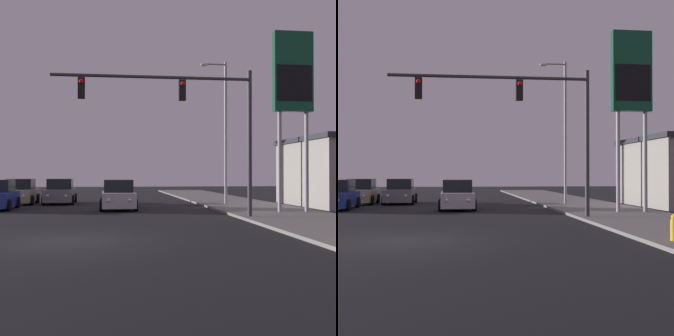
{
  "view_description": "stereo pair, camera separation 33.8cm",
  "coord_description": "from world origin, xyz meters",
  "views": [
    {
      "loc": [
        1.18,
        -14.2,
        2.0
      ],
      "look_at": [
        4.1,
        8.56,
        2.3
      ],
      "focal_mm": 50.0,
      "sensor_mm": 36.0,
      "label": 1
    },
    {
      "loc": [
        1.51,
        -14.24,
        2.0
      ],
      "look_at": [
        4.1,
        8.56,
        2.3
      ],
      "focal_mm": 50.0,
      "sensor_mm": 36.0,
      "label": 2
    }
  ],
  "objects": [
    {
      "name": "street_lamp",
      "position": [
        8.46,
        14.74,
        5.12
      ],
      "size": [
        1.74,
        0.24,
        9.0
      ],
      "color": "#99999E",
      "rests_on": "sidewalk_right"
    },
    {
      "name": "gas_station_sign",
      "position": [
        10.34,
        8.09,
        6.62
      ],
      "size": [
        2.0,
        0.42,
        9.0
      ],
      "color": "#99999E",
      "rests_on": "sidewalk_right"
    },
    {
      "name": "ground_plane",
      "position": [
        0.0,
        0.0,
        0.0
      ],
      "size": [
        120.0,
        120.0,
        0.0
      ],
      "primitive_type": "plane",
      "color": "black"
    },
    {
      "name": "car_silver",
      "position": [
        1.75,
        12.27,
        0.76
      ],
      "size": [
        2.04,
        4.32,
        1.68
      ],
      "rotation": [
        0.0,
        0.0,
        3.15
      ],
      "color": "#B7B7BC",
      "rests_on": "ground"
    },
    {
      "name": "traffic_light_mast",
      "position": [
        4.84,
        5.97,
        4.8
      ],
      "size": [
        8.81,
        0.36,
        6.5
      ],
      "color": "#38383D",
      "rests_on": "sidewalk_right"
    },
    {
      "name": "car_tan",
      "position": [
        -4.59,
        17.87,
        0.76
      ],
      "size": [
        2.04,
        4.31,
        1.68
      ],
      "rotation": [
        0.0,
        0.0,
        3.14
      ],
      "color": "tan",
      "rests_on": "ground"
    },
    {
      "name": "car_grey",
      "position": [
        -2.02,
        17.95,
        0.76
      ],
      "size": [
        2.04,
        4.31,
        1.68
      ],
      "rotation": [
        0.0,
        0.0,
        3.14
      ],
      "color": "slate",
      "rests_on": "ground"
    },
    {
      "name": "sidewalk_right",
      "position": [
        9.5,
        10.0,
        0.06
      ],
      "size": [
        5.0,
        60.0,
        0.12
      ],
      "color": "gray",
      "rests_on": "ground"
    }
  ]
}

